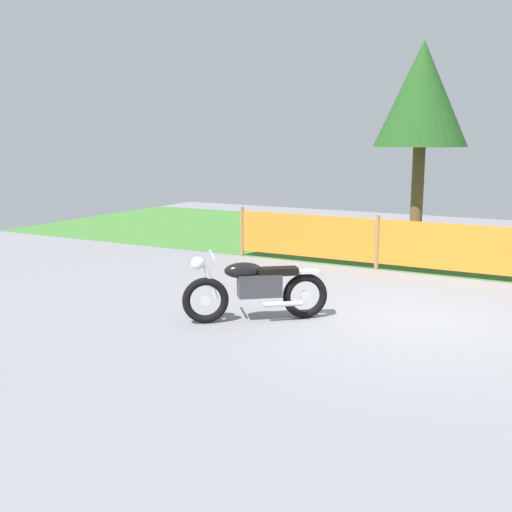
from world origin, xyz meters
name	(u,v)px	position (x,y,z in m)	size (l,w,h in m)	color
ground	(413,320)	(0.00, 0.00, -0.01)	(24.00, 24.00, 0.02)	gray
grass_verge	(486,248)	(0.00, 6.47, 0.01)	(24.00, 7.03, 0.01)	#427A33
barrier_fence	(457,248)	(0.00, 2.95, 0.54)	(8.93, 0.08, 1.05)	#997547
tree_leftmost	(422,96)	(-1.54, 6.10, 3.41)	(2.11, 2.11, 4.62)	brown
motorcycle_lead	(255,288)	(-1.89, -1.11, 0.46)	(1.64, 1.34, 0.95)	black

